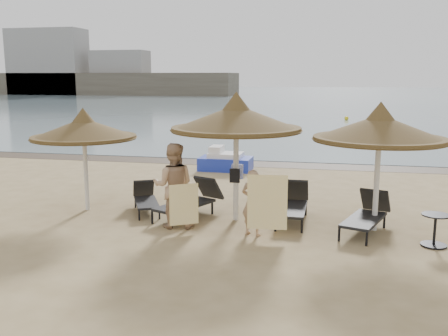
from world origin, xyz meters
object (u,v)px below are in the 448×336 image
Objects in this scene: lounger_near_right at (293,203)px; palapa_left at (84,129)px; lounger_far_left at (146,198)px; lounger_near_left at (192,200)px; person_left at (173,179)px; person_right at (253,197)px; lounger_far_right at (367,214)px; side_table at (435,231)px; pedal_boat at (225,161)px; palapa_center at (236,119)px; palapa_right at (380,129)px.

palapa_left is at bearing -176.92° from lounger_near_right.
lounger_near_left reaches higher than lounger_far_left.
person_left is at bearing -20.00° from palapa_left.
lounger_near_left is 1.25× the size of person_right.
lounger_far_right is at bearing 178.60° from person_left.
side_table is at bearing -160.05° from person_right.
lounger_near_right is 0.98× the size of lounger_far_right.
person_left is at bearing -74.42° from lounger_near_left.
lounger_far_right is (5.53, -0.59, 0.06)m from lounger_far_left.
side_table is at bearing -49.96° from pedal_boat.
lounger_near_left reaches higher than pedal_boat.
palapa_left is 1.59× the size of lounger_far_left.
pedal_boat is (-2.97, 6.03, -0.07)m from lounger_near_right.
palapa_center reaches higher than lounger_far_right.
palapa_left reaches higher than lounger_near_right.
person_left is at bearing -154.78° from lounger_near_right.
person_left is at bearing 12.54° from person_right.
lounger_near_right is 1.17× the size of person_right.
palapa_right is 6.06m from lounger_far_left.
palapa_left is at bearing 162.54° from lounger_far_left.
lounger_near_left is 0.93× the size of person_left.
pedal_boat is at bearing 116.71° from lounger_near_right.
palapa_center is 3.72m from lounger_far_right.
lounger_near_right is (-1.89, 0.51, -1.93)m from palapa_right.
palapa_left reaches higher than person_left.
lounger_far_left is 6.96m from side_table.
palapa_right is at bearing 21.08° from lounger_near_left.
person_right is (4.57, -1.19, -1.28)m from palapa_left.
palapa_center is 3.25m from palapa_right.
lounger_far_right is (-0.17, -0.08, -1.93)m from palapa_right.
lounger_near_left is 1.24m from person_left.
palapa_right is 4.35× the size of side_table.
lounger_far_right is (7.06, -0.35, -1.74)m from palapa_left.
lounger_near_left is at bearing 174.36° from palapa_center.
palapa_left is 1.39× the size of pedal_boat.
side_table is at bearing 168.80° from person_left.
lounger_near_left is 3.14× the size of side_table.
palapa_left reaches higher than lounger_far_right.
lounger_near_right is 3.31m from side_table.
lounger_near_right is at bearing -62.67° from pedal_boat.
side_table is 0.35× the size of pedal_boat.
side_table is (1.12, -0.87, -2.01)m from palapa_right.
pedal_boat is at bearing 118.95° from lounger_near_left.
palapa_right is at bearing -14.57° from lounger_near_right.
person_right is (1.72, -1.20, 0.44)m from lounger_near_left.
side_table is 9.52m from pedal_boat.
palapa_left is at bearing -163.51° from lounger_far_right.
pedal_boat is at bearing 104.21° from palapa_center.
lounger_near_left is at bearing -174.10° from lounger_near_right.
lounger_near_right is at bearing 30.05° from lounger_near_left.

